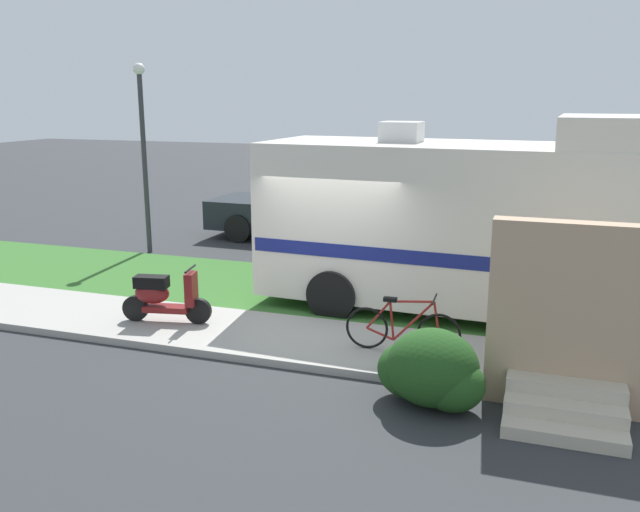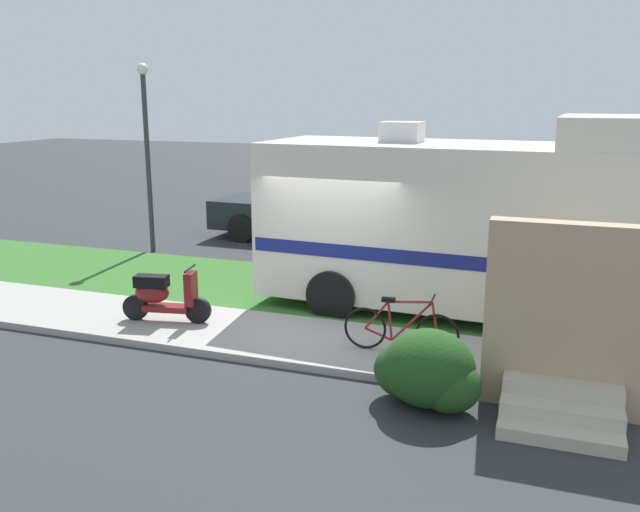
% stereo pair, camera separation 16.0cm
% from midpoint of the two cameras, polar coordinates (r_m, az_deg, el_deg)
% --- Properties ---
extents(ground_plane, '(80.00, 80.00, 0.00)m').
position_cam_midpoint_polar(ground_plane, '(11.88, 0.94, -5.57)').
color(ground_plane, '#2D3033').
extents(sidewalk, '(24.00, 2.00, 0.12)m').
position_cam_midpoint_polar(sidewalk, '(10.80, -1.13, -7.23)').
color(sidewalk, '#9E9B93').
rests_on(sidewalk, ground).
extents(grass_strip, '(24.00, 3.40, 0.08)m').
position_cam_midpoint_polar(grass_strip, '(13.23, 3.03, -3.40)').
color(grass_strip, '#336628').
rests_on(grass_strip, ground).
extents(motorhome_rv, '(6.98, 2.88, 3.56)m').
position_cam_midpoint_polar(motorhome_rv, '(12.16, 12.31, 2.85)').
color(motorhome_rv, silver).
rests_on(motorhome_rv, ground).
extents(scooter, '(1.54, 0.59, 0.97)m').
position_cam_midpoint_polar(scooter, '(11.68, -12.81, -3.27)').
color(scooter, black).
rests_on(scooter, ground).
extents(bicycle, '(1.74, 0.52, 0.88)m').
position_cam_midpoint_polar(bicycle, '(10.14, 7.30, -6.15)').
color(bicycle, black).
rests_on(bicycle, ground).
extents(pickup_truck_near, '(5.10, 2.28, 1.87)m').
position_cam_midpoint_polar(pickup_truck_near, '(18.23, 0.65, 4.37)').
color(pickup_truck_near, '#1E2328').
rests_on(pickup_truck_near, ground).
extents(porch_steps, '(2.00, 1.26, 2.40)m').
position_cam_midpoint_polar(porch_steps, '(8.84, 20.65, -6.65)').
color(porch_steps, '#BCB29E').
rests_on(porch_steps, ground).
extents(bush_by_porch, '(1.41, 1.06, 1.00)m').
position_cam_midpoint_polar(bush_by_porch, '(8.74, 9.61, -9.65)').
color(bush_by_porch, '#1E4719').
rests_on(bush_by_porch, ground).
extents(bottle_green, '(0.06, 0.06, 0.30)m').
position_cam_midpoint_polar(bottle_green, '(10.12, 16.10, -8.11)').
color(bottle_green, '#19722D').
rests_on(bottle_green, ground).
extents(street_lamp_post, '(0.28, 0.28, 4.62)m').
position_cam_midpoint_polar(street_lamp_post, '(17.15, -14.22, 9.41)').
color(street_lamp_post, '#333338').
rests_on(street_lamp_post, ground).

